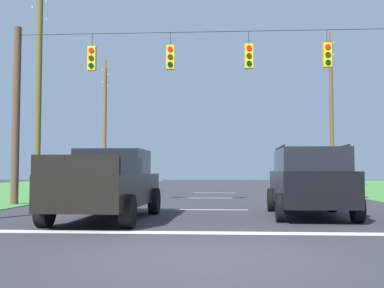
# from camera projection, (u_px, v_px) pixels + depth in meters

# --- Properties ---
(ground_plane) EXTENTS (120.00, 120.00, 0.00)m
(ground_plane) POSITION_uv_depth(u_px,v_px,m) (202.00, 256.00, 7.43)
(ground_plane) COLOR #333338
(stop_bar_stripe) EXTENTS (13.52, 0.45, 0.01)m
(stop_bar_stripe) POSITION_uv_depth(u_px,v_px,m) (207.00, 233.00, 10.15)
(stop_bar_stripe) COLOR white
(stop_bar_stripe) RESTS_ON ground
(lane_dash_0) EXTENTS (2.50, 0.15, 0.01)m
(lane_dash_0) POSITION_uv_depth(u_px,v_px,m) (212.00, 210.00, 16.13)
(lane_dash_0) COLOR white
(lane_dash_0) RESTS_ON ground
(lane_dash_1) EXTENTS (2.50, 0.15, 0.01)m
(lane_dash_1) POSITION_uv_depth(u_px,v_px,m) (214.00, 198.00, 22.94)
(lane_dash_1) COLOR white
(lane_dash_1) RESTS_ON ground
(lane_dash_2) EXTENTS (2.50, 0.15, 0.01)m
(lane_dash_2) POSITION_uv_depth(u_px,v_px,m) (215.00, 193.00, 28.30)
(lane_dash_2) COLOR white
(lane_dash_2) RESTS_ON ground
(overhead_signal_span) EXTENTS (16.15, 0.31, 7.09)m
(overhead_signal_span) POSITION_uv_depth(u_px,v_px,m) (214.00, 102.00, 18.17)
(overhead_signal_span) COLOR brown
(overhead_signal_span) RESTS_ON ground
(pickup_truck) EXTENTS (2.41, 5.46, 1.95)m
(pickup_truck) POSITION_uv_depth(u_px,v_px,m) (108.00, 184.00, 12.96)
(pickup_truck) COLOR black
(pickup_truck) RESTS_ON ground
(suv_black) EXTENTS (2.35, 4.87, 2.05)m
(suv_black) POSITION_uv_depth(u_px,v_px,m) (309.00, 180.00, 13.83)
(suv_black) COLOR black
(suv_black) RESTS_ON ground
(distant_car_crossing_white) EXTENTS (4.44, 2.32, 1.52)m
(distant_car_crossing_white) POSITION_uv_depth(u_px,v_px,m) (99.00, 178.00, 34.92)
(distant_car_crossing_white) COLOR silver
(distant_car_crossing_white) RESTS_ON ground
(distant_car_oncoming) EXTENTS (2.23, 4.40, 1.52)m
(distant_car_oncoming) POSITION_uv_depth(u_px,v_px,m) (109.00, 180.00, 27.13)
(distant_car_oncoming) COLOR navy
(distant_car_oncoming) RESTS_ON ground
(distant_car_far_parked) EXTENTS (4.30, 2.03, 1.52)m
(distant_car_far_parked) POSITION_uv_depth(u_px,v_px,m) (310.00, 179.00, 31.43)
(distant_car_far_parked) COLOR slate
(distant_car_far_parked) RESTS_ON ground
(utility_pole_far_right) EXTENTS (0.28, 1.98, 11.52)m
(utility_pole_far_right) POSITION_uv_depth(u_px,v_px,m) (331.00, 110.00, 34.25)
(utility_pole_far_right) COLOR brown
(utility_pole_far_right) RESTS_ON ground
(utility_pole_mid_left) EXTENTS (0.29, 1.91, 10.97)m
(utility_pole_mid_left) POSITION_uv_depth(u_px,v_px,m) (39.00, 87.00, 23.09)
(utility_pole_mid_left) COLOR brown
(utility_pole_mid_left) RESTS_ON ground
(utility_pole_far_left) EXTENTS (0.28, 1.77, 9.87)m
(utility_pole_far_left) POSITION_uv_depth(u_px,v_px,m) (105.00, 124.00, 35.95)
(utility_pole_far_left) COLOR brown
(utility_pole_far_left) RESTS_ON ground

